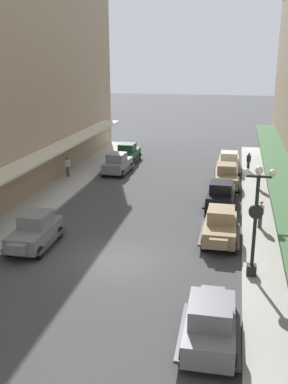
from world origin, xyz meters
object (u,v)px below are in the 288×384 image
object	(u,v)px
pedestrian_3	(277,198)
pedestrian_1	(258,178)
parked_car_2	(118,163)
parked_car_5	(226,176)
parked_car_4	(221,194)
parked_car_6	(210,321)
parked_car_7	(220,225)
parked_car_0	(35,230)
pedestrian_4	(68,167)
pedestrian_0	(249,162)
lamp_post_with_clock	(256,217)
parked_car_1	(229,162)
parked_car_3	(128,152)
pedestrian_2	(260,214)
fire_hydrant	(37,213)

from	to	relation	value
pedestrian_3	pedestrian_1	bearing A→B (deg)	101.93
parked_car_2	parked_car_5	xyz separation A→B (m)	(9.37, -2.43, 0.00)
parked_car_5	parked_car_2	bearing A→B (deg)	165.45
parked_car_4	pedestrian_3	bearing A→B (deg)	-5.38
parked_car_6	parked_car_7	size ratio (longest dim) A/B	1.01
parked_car_0	parked_car_6	xyz separation A→B (m)	(9.70, -6.55, 0.00)
pedestrian_1	pedestrian_4	bearing A→B (deg)	178.69
parked_car_6	pedestrian_0	world-z (taller)	parked_car_6
lamp_post_with_clock	parked_car_6	bearing A→B (deg)	-106.05
lamp_post_with_clock	parked_car_1	bearing A→B (deg)	94.60
parked_car_0	parked_car_5	size ratio (longest dim) A/B	0.99
parked_car_3	parked_car_5	bearing A→B (deg)	-35.59
parked_car_5	pedestrian_4	distance (m)	13.04
parked_car_6	pedestrian_1	distance (m)	19.74
parked_car_2	parked_car_7	world-z (taller)	same
parked_car_3	parked_car_5	xyz separation A→B (m)	(9.54, -6.83, 0.00)
parked_car_2	parked_car_3	size ratio (longest dim) A/B	1.01
lamp_post_with_clock	pedestrian_3	xyz separation A→B (m)	(1.80, 9.39, -2.00)
pedestrian_2	parked_car_5	bearing A→B (deg)	104.80
parked_car_0	parked_car_2	distance (m)	15.76
parked_car_3	pedestrian_0	distance (m)	11.43
parked_car_1	parked_car_0	bearing A→B (deg)	-117.89
lamp_post_with_clock	fire_hydrant	distance (m)	13.76
parked_car_0	parked_car_2	world-z (taller)	same
pedestrian_0	pedestrian_4	bearing A→B (deg)	-161.50
fire_hydrant	parked_car_2	bearing A→B (deg)	81.90
parked_car_3	pedestrian_4	bearing A→B (deg)	-117.36
parked_car_1	pedestrian_0	distance (m)	1.69
parked_car_3	pedestrian_0	size ratio (longest dim) A/B	2.60
parked_car_1	pedestrian_4	bearing A→B (deg)	-159.60
lamp_post_with_clock	pedestrian_3	distance (m)	9.77
parked_car_0	pedestrian_0	bearing A→B (deg)	58.24
parked_car_4	fire_hydrant	distance (m)	12.10
parked_car_0	parked_car_6	bearing A→B (deg)	-34.04
parked_car_1	parked_car_3	distance (m)	9.78
parked_car_6	parked_car_4	bearing A→B (deg)	91.03
lamp_post_with_clock	parked_car_7	bearing A→B (deg)	112.19
parked_car_5	parked_car_7	bearing A→B (deg)	-89.95
parked_car_0	pedestrian_1	distance (m)	17.74
pedestrian_3	parked_car_0	bearing A→B (deg)	-147.83
pedestrian_0	fire_hydrant	bearing A→B (deg)	-130.69
parked_car_6	pedestrian_2	xyz separation A→B (m)	(2.15, 11.47, 0.05)
parked_car_5	parked_car_6	world-z (taller)	same
parked_car_5	parked_car_4	bearing A→B (deg)	-92.37
parked_car_2	parked_car_6	bearing A→B (deg)	-67.05
parked_car_2	parked_car_5	size ratio (longest dim) A/B	1.00
parked_car_2	parked_car_4	distance (m)	11.67
parked_car_3	pedestrian_3	size ratio (longest dim) A/B	2.60
lamp_post_with_clock	parked_car_3	bearing A→B (deg)	117.60
parked_car_2	pedestrian_3	size ratio (longest dim) A/B	2.63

